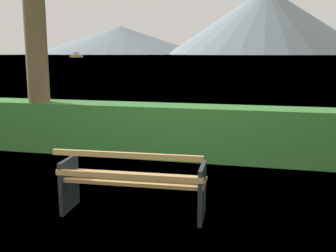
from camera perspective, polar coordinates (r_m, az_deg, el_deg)
The scene contains 6 objects.
ground_plane at distance 5.15m, azimuth -4.86°, elevation -12.35°, with size 1400.00×1400.00×0.00m, color #4C6B33.
water_surface at distance 312.98m, azimuth 13.51°, elevation 9.77°, with size 620.00×620.00×0.00m, color #6B8EA3.
park_bench at distance 4.95m, azimuth -5.13°, elevation -8.03°, with size 1.82×0.65×0.87m.
hedge_row at distance 7.65m, azimuth 1.82°, elevation -0.80°, with size 13.18×0.75×1.01m, color #387A33.
sailboat_mid at distance 196.04m, azimuth -13.01°, elevation 9.80°, with size 6.81×3.65×2.25m.
distant_hills at distance 577.95m, azimuth 14.54°, elevation 13.23°, with size 697.75×291.47×88.09m.
Camera 1 is at (1.53, -4.50, 1.99)m, focal length 42.50 mm.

